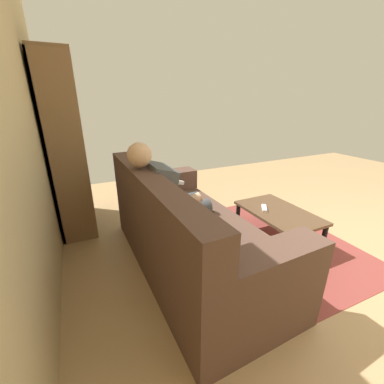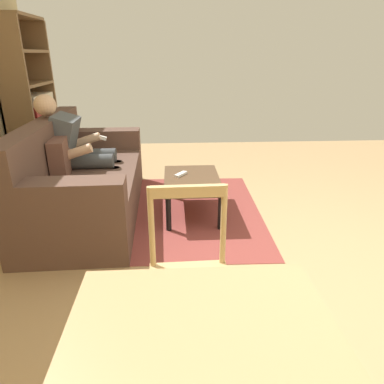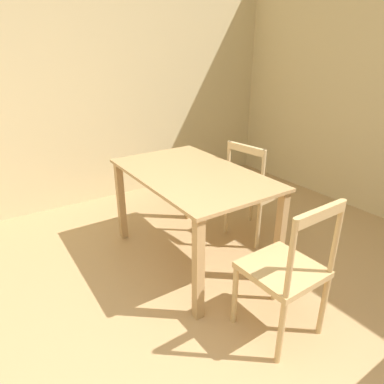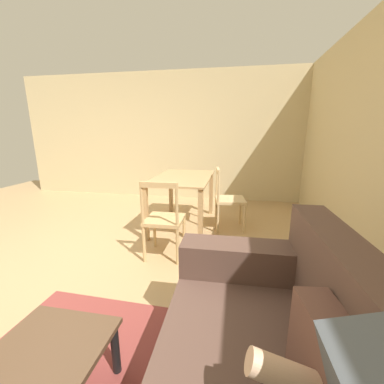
% 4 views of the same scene
% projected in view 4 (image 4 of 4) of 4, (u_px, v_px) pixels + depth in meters
% --- Properties ---
extents(ground_plane, '(8.51, 8.51, 0.00)m').
position_uv_depth(ground_plane, '(61.00, 274.00, 2.50)').
color(ground_plane, tan).
extents(wall_side, '(0.12, 6.16, 2.63)m').
position_uv_depth(wall_side, '(157.00, 137.00, 5.29)').
color(wall_side, '#C8B586').
rests_on(wall_side, ground_plane).
extents(dining_table, '(1.35, 0.83, 0.77)m').
position_uv_depth(dining_table, '(183.00, 184.00, 3.66)').
color(dining_table, tan).
rests_on(dining_table, ground_plane).
extents(dining_chair_near_wall, '(0.48, 0.48, 0.91)m').
position_uv_depth(dining_chair_near_wall, '(228.00, 199.00, 3.59)').
color(dining_chair_near_wall, '#D1B27F').
rests_on(dining_chair_near_wall, ground_plane).
extents(dining_chair_facing_couch, '(0.43, 0.43, 0.92)m').
position_uv_depth(dining_chair_facing_couch, '(164.00, 220.00, 2.75)').
color(dining_chair_facing_couch, tan).
rests_on(dining_chair_facing_couch, ground_plane).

